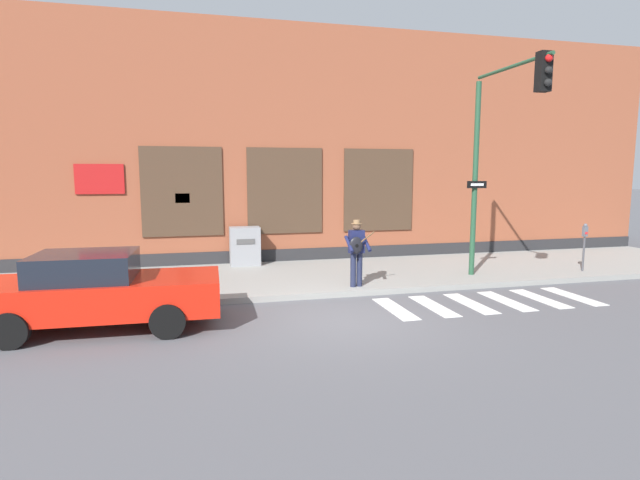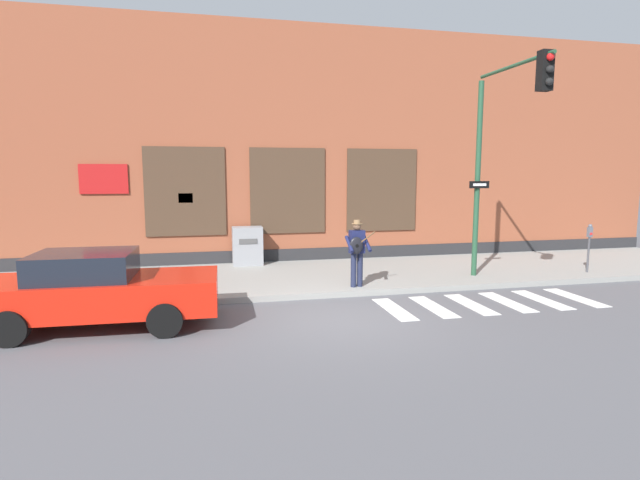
{
  "view_description": "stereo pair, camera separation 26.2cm",
  "coord_description": "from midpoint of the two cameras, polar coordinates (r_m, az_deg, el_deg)",
  "views": [
    {
      "loc": [
        -2.9,
        -9.8,
        3.06
      ],
      "look_at": [
        0.09,
        2.1,
        1.42
      ],
      "focal_mm": 28.0,
      "sensor_mm": 36.0,
      "label": 1
    },
    {
      "loc": [
        -2.64,
        -9.86,
        3.06
      ],
      "look_at": [
        0.09,
        2.1,
        1.42
      ],
      "focal_mm": 28.0,
      "sensor_mm": 36.0,
      "label": 2
    }
  ],
  "objects": [
    {
      "name": "ground_plane",
      "position": [
        10.66,
        2.79,
        -9.09
      ],
      "size": [
        160.0,
        160.0,
        0.0
      ],
      "primitive_type": "plane",
      "color": "#56565B"
    },
    {
      "name": "sidewalk",
      "position": [
        14.55,
        -1.63,
        -4.23
      ],
      "size": [
        28.0,
        4.7,
        0.15
      ],
      "color": "gray",
      "rests_on": "ground"
    },
    {
      "name": "building_backdrop",
      "position": [
        18.54,
        -4.34,
        10.28
      ],
      "size": [
        28.0,
        4.06,
        7.87
      ],
      "color": "brown",
      "rests_on": "ground"
    },
    {
      "name": "crosswalk",
      "position": [
        12.63,
        19.3,
        -6.82
      ],
      "size": [
        5.2,
        1.9,
        0.01
      ],
      "color": "silver",
      "rests_on": "ground"
    },
    {
      "name": "red_car",
      "position": [
        10.84,
        -23.55,
        -5.24
      ],
      "size": [
        4.66,
        2.09,
        1.53
      ],
      "color": "red",
      "rests_on": "ground"
    },
    {
      "name": "busker",
      "position": [
        12.82,
        4.82,
        -1.04
      ],
      "size": [
        0.72,
        0.54,
        1.73
      ],
      "color": "#1E233D",
      "rests_on": "sidewalk"
    },
    {
      "name": "traffic_light",
      "position": [
        13.95,
        20.54,
        11.02
      ],
      "size": [
        0.6,
        3.06,
        5.62
      ],
      "color": "#234C33",
      "rests_on": "sidewalk"
    },
    {
      "name": "parking_meter",
      "position": [
        16.77,
        28.8,
        -0.07
      ],
      "size": [
        0.13,
        0.11,
        1.44
      ],
      "color": "#47474C",
      "rests_on": "sidewalk"
    },
    {
      "name": "utility_box",
      "position": [
        16.09,
        -7.82,
        -0.67
      ],
      "size": [
        0.95,
        0.59,
        1.22
      ],
      "color": "gray",
      "rests_on": "sidewalk"
    }
  ]
}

